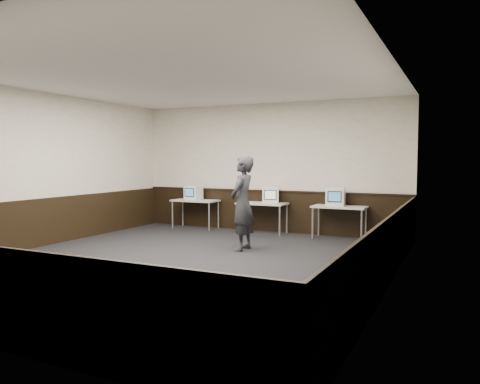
# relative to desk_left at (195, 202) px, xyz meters

# --- Properties ---
(floor) EXTENTS (8.00, 8.00, 0.00)m
(floor) POSITION_rel_desk_left_xyz_m (1.90, -3.60, -0.68)
(floor) COLOR black
(floor) RESTS_ON ground
(ceiling) EXTENTS (8.00, 8.00, 0.00)m
(ceiling) POSITION_rel_desk_left_xyz_m (1.90, -3.60, 2.52)
(ceiling) COLOR white
(ceiling) RESTS_ON back_wall
(back_wall) EXTENTS (7.00, 0.00, 7.00)m
(back_wall) POSITION_rel_desk_left_xyz_m (1.90, 0.40, 0.92)
(back_wall) COLOR beige
(back_wall) RESTS_ON ground
(left_wall) EXTENTS (0.00, 8.00, 8.00)m
(left_wall) POSITION_rel_desk_left_xyz_m (-1.60, -3.60, 0.92)
(left_wall) COLOR beige
(left_wall) RESTS_ON ground
(right_wall) EXTENTS (0.00, 8.00, 8.00)m
(right_wall) POSITION_rel_desk_left_xyz_m (5.40, -3.60, 0.92)
(right_wall) COLOR beige
(right_wall) RESTS_ON ground
(wainscot_back) EXTENTS (6.98, 0.04, 1.00)m
(wainscot_back) POSITION_rel_desk_left_xyz_m (1.90, 0.38, -0.18)
(wainscot_back) COLOR black
(wainscot_back) RESTS_ON back_wall
(wainscot_left) EXTENTS (0.04, 7.98, 1.00)m
(wainscot_left) POSITION_rel_desk_left_xyz_m (-1.58, -3.60, -0.18)
(wainscot_left) COLOR black
(wainscot_left) RESTS_ON left_wall
(wainscot_right) EXTENTS (0.04, 7.98, 1.00)m
(wainscot_right) POSITION_rel_desk_left_xyz_m (5.38, -3.60, -0.18)
(wainscot_right) COLOR black
(wainscot_right) RESTS_ON right_wall
(wainscot_rail) EXTENTS (6.98, 0.06, 0.04)m
(wainscot_rail) POSITION_rel_desk_left_xyz_m (1.90, 0.36, 0.34)
(wainscot_rail) COLOR black
(wainscot_rail) RESTS_ON wainscot_back
(desk_left) EXTENTS (1.20, 0.60, 0.75)m
(desk_left) POSITION_rel_desk_left_xyz_m (0.00, 0.00, 0.00)
(desk_left) COLOR beige
(desk_left) RESTS_ON ground
(desk_center) EXTENTS (1.20, 0.60, 0.75)m
(desk_center) POSITION_rel_desk_left_xyz_m (1.90, 0.00, 0.00)
(desk_center) COLOR beige
(desk_center) RESTS_ON ground
(desk_right) EXTENTS (1.20, 0.60, 0.75)m
(desk_right) POSITION_rel_desk_left_xyz_m (3.80, 0.00, 0.00)
(desk_right) COLOR beige
(desk_right) RESTS_ON ground
(emac_left) EXTENTS (0.38, 0.41, 0.37)m
(emac_left) POSITION_rel_desk_left_xyz_m (-0.06, 0.00, 0.26)
(emac_left) COLOR white
(emac_left) RESTS_ON desk_left
(emac_center) EXTENTS (0.49, 0.51, 0.38)m
(emac_center) POSITION_rel_desk_left_xyz_m (2.11, 0.03, 0.26)
(emac_center) COLOR white
(emac_center) RESTS_ON desk_center
(emac_right) EXTENTS (0.46, 0.49, 0.41)m
(emac_right) POSITION_rel_desk_left_xyz_m (3.71, 0.01, 0.28)
(emac_right) COLOR white
(emac_right) RESTS_ON desk_right
(person) EXTENTS (0.47, 0.70, 1.88)m
(person) POSITION_rel_desk_left_xyz_m (2.38, -2.15, 0.26)
(person) COLOR #25252A
(person) RESTS_ON ground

